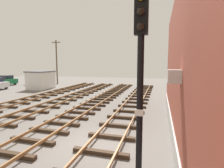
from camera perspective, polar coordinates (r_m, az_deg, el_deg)
The scene contains 8 objects.
ground_plane at distance 8.96m, azimuth -5.41°, elevation -19.01°, with size 80.00×80.00×0.00m, color #605B56.
track_near_building at distance 8.74m, azimuth -1.82°, elevation -18.72°, with size 2.50×47.55×0.32m.
track_centre at distance 10.33m, azimuth -22.12°, elevation -15.16°, with size 2.50×47.55×0.32m.
signal_mast at distance 4.81m, azimuth 9.21°, elevation 3.04°, with size 0.36×0.40×5.73m.
control_hut at distance 29.35m, azimuth -22.20°, elevation 1.26°, with size 3.00×3.80×2.76m.
parked_car_blue at distance 34.86m, azimuth -22.97°, elevation 1.19°, with size 4.20×2.04×1.76m.
parked_car_green at distance 37.83m, azimuth -31.53°, elevation 1.13°, with size 4.20×2.04×1.76m.
utility_pole_far at distance 34.86m, azimuth -17.61°, elevation 7.03°, with size 1.80×0.24×8.25m.
Camera 1 is at (2.92, -7.54, 3.87)m, focal length 28.02 mm.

